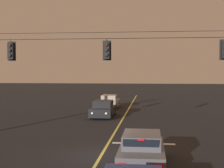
% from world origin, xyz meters
% --- Properties ---
extents(ground_plane, '(180.00, 180.00, 0.00)m').
position_xyz_m(ground_plane, '(0.00, 0.00, 0.00)').
color(ground_plane, black).
extents(lane_centre_stripe, '(0.14, 60.00, 0.01)m').
position_xyz_m(lane_centre_stripe, '(0.00, 9.53, 0.00)').
color(lane_centre_stripe, '#D1C64C').
rests_on(lane_centre_stripe, ground).
extents(stop_bar_paint, '(3.40, 0.36, 0.01)m').
position_xyz_m(stop_bar_paint, '(1.90, 2.93, 0.00)').
color(stop_bar_paint, silver).
rests_on(stop_bar_paint, ground).
extents(signal_span_assembly, '(18.93, 0.32, 7.14)m').
position_xyz_m(signal_span_assembly, '(0.00, 3.53, 3.72)').
color(signal_span_assembly, '#38281C').
rests_on(signal_span_assembly, ground).
extents(traffic_light_leftmost, '(0.48, 0.41, 1.22)m').
position_xyz_m(traffic_light_leftmost, '(-5.78, 3.52, 5.08)').
color(traffic_light_leftmost, black).
extents(traffic_light_left_inner, '(0.48, 0.41, 1.22)m').
position_xyz_m(traffic_light_left_inner, '(-0.19, 3.52, 5.08)').
color(traffic_light_left_inner, black).
extents(car_waiting_near_lane, '(1.80, 4.33, 1.39)m').
position_xyz_m(car_waiting_near_lane, '(1.92, -1.47, 0.65)').
color(car_waiting_near_lane, '#4C4C51').
rests_on(car_waiting_near_lane, ground).
extents(car_oncoming_lead, '(1.80, 4.42, 1.39)m').
position_xyz_m(car_oncoming_lead, '(-1.77, 13.30, 0.65)').
color(car_oncoming_lead, black).
rests_on(car_oncoming_lead, ground).
extents(car_oncoming_trailing, '(1.80, 4.42, 1.39)m').
position_xyz_m(car_oncoming_trailing, '(-2.08, 20.19, 0.65)').
color(car_oncoming_trailing, gray).
rests_on(car_oncoming_trailing, ground).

